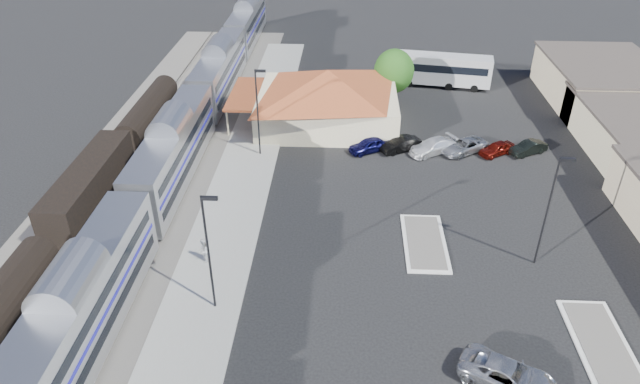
{
  "coord_description": "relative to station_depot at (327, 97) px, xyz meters",
  "views": [
    {
      "loc": [
        -2.45,
        -34.4,
        27.17
      ],
      "look_at": [
        -4.4,
        4.75,
        2.8
      ],
      "focal_mm": 32.0,
      "sensor_mm": 36.0,
      "label": 1
    }
  ],
  "objects": [
    {
      "name": "lamp_lot",
      "position": [
        16.66,
        -24.0,
        2.21
      ],
      "size": [
        1.08,
        0.25,
        9.0
      ],
      "color": "black",
      "rests_on": "ground"
    },
    {
      "name": "person_b",
      "position": [
        -8.22,
        -25.22,
        -2.0
      ],
      "size": [
        0.72,
        0.92,
        1.9
      ],
      "primitive_type": "imported",
      "rotation": [
        0.0,
        0.0,
        -1.57
      ],
      "color": "silver",
      "rests_on": "platform"
    },
    {
      "name": "railbed",
      "position": [
        -16.44,
        -16.0,
        -3.07
      ],
      "size": [
        16.0,
        100.0,
        0.12
      ],
      "primitive_type": "cube",
      "color": "#4C4944",
      "rests_on": "ground"
    },
    {
      "name": "parked_car_f",
      "position": [
        20.54,
        -6.35,
        -2.47
      ],
      "size": [
        4.19,
        3.12,
        1.32
      ],
      "primitive_type": "imported",
      "rotation": [
        0.0,
        0.0,
        -1.08
      ],
      "color": "black",
      "rests_on": "ground"
    },
    {
      "name": "lamp_plat_s",
      "position": [
        -6.34,
        -30.0,
        2.21
      ],
      "size": [
        1.08,
        0.25,
        9.0
      ],
      "color": "black",
      "rests_on": "ground"
    },
    {
      "name": "platform",
      "position": [
        -7.44,
        -18.0,
        -3.04
      ],
      "size": [
        5.5,
        92.0,
        0.18
      ],
      "primitive_type": "cube",
      "color": "gray",
      "rests_on": "ground"
    },
    {
      "name": "parked_car_c",
      "position": [
        10.94,
        -6.65,
        -2.39
      ],
      "size": [
        5.48,
        4.44,
        1.49
      ],
      "primitive_type": "imported",
      "rotation": [
        0.0,
        0.0,
        -1.03
      ],
      "color": "white",
      "rests_on": "ground"
    },
    {
      "name": "coach_bus",
      "position": [
        13.96,
        12.0,
        -0.81
      ],
      "size": [
        12.83,
        4.71,
        4.03
      ],
      "rotation": [
        0.0,
        0.0,
        1.41
      ],
      "color": "silver",
      "rests_on": "ground"
    },
    {
      "name": "parked_car_a",
      "position": [
        4.54,
        -6.65,
        -2.4
      ],
      "size": [
        4.6,
        3.55,
        1.46
      ],
      "primitive_type": "imported",
      "rotation": [
        0.0,
        0.0,
        -1.08
      ],
      "color": "#0B0B3A",
      "rests_on": "ground"
    },
    {
      "name": "traffic_island_south",
      "position": [
        8.56,
        -22.0,
        -3.03
      ],
      "size": [
        3.3,
        7.5,
        0.21
      ],
      "color": "silver",
      "rests_on": "ground"
    },
    {
      "name": "passenger_train",
      "position": [
        -13.44,
        -13.29,
        -0.26
      ],
      "size": [
        3.0,
        104.0,
        5.55
      ],
      "color": "silver",
      "rests_on": "ground"
    },
    {
      "name": "parked_car_e",
      "position": [
        17.34,
        -6.65,
        -2.47
      ],
      "size": [
        4.1,
        3.37,
        1.32
      ],
      "primitive_type": "imported",
      "rotation": [
        0.0,
        0.0,
        -1.01
      ],
      "color": "maroon",
      "rests_on": "ground"
    },
    {
      "name": "traffic_island_north",
      "position": [
        18.56,
        -32.0,
        -3.03
      ],
      "size": [
        3.3,
        7.5,
        0.21
      ],
      "color": "silver",
      "rests_on": "ground"
    },
    {
      "name": "suv",
      "position": [
        11.88,
        -35.56,
        -2.34
      ],
      "size": [
        6.22,
        5.03,
        1.57
      ],
      "primitive_type": "imported",
      "rotation": [
        0.0,
        0.0,
        1.07
      ],
      "color": "#B0B2B8",
      "rests_on": "ground"
    },
    {
      "name": "station_depot",
      "position": [
        0.0,
        0.0,
        0.0
      ],
      "size": [
        18.35,
        12.24,
        6.2
      ],
      "color": "#BDB08A",
      "rests_on": "ground"
    },
    {
      "name": "parked_car_d",
      "position": [
        14.14,
        -6.35,
        -2.43
      ],
      "size": [
        5.5,
        4.73,
        1.41
      ],
      "primitive_type": "imported",
      "rotation": [
        0.0,
        0.0,
        -0.99
      ],
      "color": "gray",
      "rests_on": "ground"
    },
    {
      "name": "lamp_plat_n",
      "position": [
        -6.34,
        -8.0,
        2.21
      ],
      "size": [
        1.08,
        0.25,
        9.0
      ],
      "color": "black",
      "rests_on": "ground"
    },
    {
      "name": "parked_car_b",
      "position": [
        7.74,
        -6.35,
        -2.41
      ],
      "size": [
        4.57,
        3.4,
        1.44
      ],
      "primitive_type": "imported",
      "rotation": [
        0.0,
        0.0,
        -1.08
      ],
      "color": "black",
      "rests_on": "ground"
    },
    {
      "name": "ground",
      "position": [
        4.56,
        -24.0,
        -3.13
      ],
      "size": [
        280.0,
        280.0,
        0.0
      ],
      "primitive_type": "plane",
      "color": "black",
      "rests_on": "ground"
    },
    {
      "name": "tree_depot",
      "position": [
        7.56,
        6.0,
        0.89
      ],
      "size": [
        4.71,
        4.71,
        6.63
      ],
      "color": "#382314",
      "rests_on": "ground"
    },
    {
      "name": "freight_cars",
      "position": [
        -19.44,
        -18.18,
        -1.21
      ],
      "size": [
        2.8,
        46.0,
        4.0
      ],
      "color": "black",
      "rests_on": "ground"
    }
  ]
}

